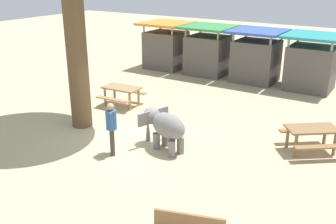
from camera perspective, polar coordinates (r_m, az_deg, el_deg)
name	(u,v)px	position (r m, az deg, el deg)	size (l,w,h in m)	color
ground_plane	(135,139)	(12.84, -4.82, -4.00)	(60.00, 60.00, 0.00)	tan
elephant	(164,126)	(11.83, -0.53, -2.02)	(1.76, 1.29, 1.22)	slate
person_handler	(111,125)	(11.55, -8.28, -1.89)	(0.36, 0.41, 1.62)	#3F3833
picnic_table_near	(122,92)	(15.84, -6.80, 2.97)	(1.59, 1.57, 0.78)	#9E7A51
picnic_table_far	(312,134)	(12.52, 20.25, -2.99)	(2.09, 2.09, 0.78)	olive
market_stall_orange	(166,48)	(21.83, -0.30, 9.40)	(2.50, 2.50, 2.52)	#59514C
market_stall_green	(208,53)	(20.57, 5.88, 8.62)	(2.50, 2.50, 2.52)	#59514C
market_stall_blue	(256,59)	(19.58, 12.75, 7.63)	(2.50, 2.50, 2.52)	#59514C
market_stall_teal	(311,65)	(18.90, 20.19, 6.44)	(2.50, 2.50, 2.52)	#59514C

